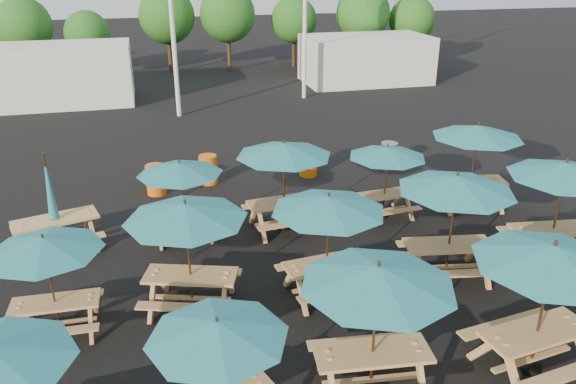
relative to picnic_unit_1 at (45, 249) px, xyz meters
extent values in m
plane|color=black|center=(5.39, 1.70, -1.83)|extent=(120.00, 120.00, 0.00)
cube|color=tan|center=(0.00, 0.00, -1.16)|extent=(1.65, 0.67, 0.05)
cube|color=tan|center=(-0.01, -0.60, -1.42)|extent=(1.64, 0.26, 0.04)
cube|color=tan|center=(0.01, 0.60, -1.42)|extent=(1.64, 0.26, 0.04)
cylinder|color=black|center=(0.00, 0.00, -1.79)|extent=(0.33, 0.33, 0.09)
cylinder|color=brown|center=(0.00, 0.00, -0.79)|extent=(0.04, 0.04, 2.09)
cone|color=teal|center=(0.00, 0.00, 0.09)|extent=(2.18, 2.18, 0.29)
cube|color=tan|center=(-0.41, 3.55, -1.02)|extent=(2.12, 1.29, 0.07)
cube|color=tan|center=(-0.21, 2.85, -1.34)|extent=(1.99, 0.81, 0.04)
cube|color=tan|center=(-0.61, 4.25, -1.34)|extent=(1.99, 0.81, 0.04)
cylinder|color=black|center=(-0.41, 3.55, -1.78)|extent=(0.40, 0.40, 0.11)
cylinder|color=brown|center=(-0.41, 3.55, -0.56)|extent=(0.05, 0.05, 2.54)
cone|color=teal|center=(-0.41, 3.55, -0.12)|extent=(0.24, 0.24, 1.66)
cylinder|color=brown|center=(2.74, -3.23, -0.81)|extent=(0.04, 0.04, 2.05)
cone|color=teal|center=(2.74, -3.23, 0.06)|extent=(2.68, 2.68, 0.29)
cube|color=tan|center=(2.59, 0.20, -1.06)|extent=(2.01, 1.27, 0.06)
cube|color=tan|center=(2.38, -0.45, -1.37)|extent=(1.86, 0.83, 0.04)
cube|color=tan|center=(2.80, 0.85, -1.37)|extent=(1.86, 0.83, 0.04)
cylinder|color=black|center=(2.59, 0.20, -1.78)|extent=(0.37, 0.37, 0.10)
cylinder|color=brown|center=(2.59, 0.20, -0.64)|extent=(0.05, 0.05, 2.39)
cone|color=teal|center=(2.59, 0.20, 0.37)|extent=(3.08, 3.08, 0.33)
cube|color=tan|center=(2.68, 3.41, -1.16)|extent=(1.65, 0.66, 0.05)
cube|color=tan|center=(2.69, 2.81, -1.42)|extent=(1.64, 0.25, 0.04)
cube|color=tan|center=(2.67, 4.01, -1.42)|extent=(1.64, 0.25, 0.04)
cylinder|color=black|center=(2.68, 3.41, -1.79)|extent=(0.33, 0.33, 0.09)
cylinder|color=brown|center=(2.68, 3.41, -0.79)|extent=(0.04, 0.04, 2.09)
cone|color=teal|center=(2.68, 3.41, 0.10)|extent=(2.17, 2.17, 0.29)
cube|color=tan|center=(5.27, -2.98, -1.05)|extent=(1.98, 0.94, 0.06)
cube|color=tan|center=(5.34, -2.29, -1.36)|extent=(1.93, 0.47, 0.04)
cylinder|color=brown|center=(5.27, -2.98, -0.61)|extent=(0.05, 0.05, 2.44)
cone|color=teal|center=(5.27, -2.98, 0.41)|extent=(2.74, 2.74, 0.34)
cube|color=tan|center=(5.44, 0.01, -1.08)|extent=(1.89, 0.91, 0.06)
cube|color=tan|center=(5.52, -0.65, -1.38)|extent=(1.84, 0.46, 0.04)
cube|color=tan|center=(5.37, 0.67, -1.38)|extent=(1.84, 0.46, 0.04)
cylinder|color=black|center=(5.44, 0.01, -1.78)|extent=(0.36, 0.36, 0.10)
cylinder|color=brown|center=(5.44, 0.01, -0.67)|extent=(0.04, 0.04, 2.33)
cone|color=teal|center=(5.44, 0.01, 0.31)|extent=(2.63, 2.63, 0.32)
cube|color=tan|center=(5.31, 3.31, -1.05)|extent=(1.97, 0.95, 0.06)
cube|color=tan|center=(5.39, 2.61, -1.36)|extent=(1.92, 0.48, 0.04)
cube|color=tan|center=(5.23, 4.00, -1.36)|extent=(1.92, 0.48, 0.04)
cylinder|color=black|center=(5.31, 3.31, -1.78)|extent=(0.38, 0.38, 0.11)
cylinder|color=brown|center=(5.31, 3.31, -0.62)|extent=(0.05, 0.05, 2.43)
cone|color=teal|center=(5.31, 3.31, 0.41)|extent=(2.75, 2.75, 0.34)
cube|color=tan|center=(8.20, -3.20, -1.02)|extent=(2.06, 1.04, 0.07)
cube|color=tan|center=(8.30, -3.91, -1.34)|extent=(1.99, 0.55, 0.04)
cube|color=tan|center=(8.10, -2.48, -1.34)|extent=(1.99, 0.55, 0.04)
cylinder|color=black|center=(8.20, -3.20, -1.78)|extent=(0.40, 0.40, 0.11)
cylinder|color=brown|center=(8.20, -3.20, -0.57)|extent=(0.05, 0.05, 2.52)
cone|color=teal|center=(8.20, -3.20, 0.49)|extent=(2.91, 2.91, 0.35)
cube|color=tan|center=(8.32, 0.05, -1.03)|extent=(2.05, 1.06, 0.06)
cube|color=tan|center=(8.21, -0.66, -1.35)|extent=(1.97, 0.58, 0.04)
cube|color=tan|center=(8.44, 0.75, -1.35)|extent=(1.97, 0.58, 0.04)
cylinder|color=black|center=(8.32, 0.05, -1.78)|extent=(0.39, 0.39, 0.11)
cylinder|color=brown|center=(8.32, 0.05, -0.59)|extent=(0.05, 0.05, 2.49)
cone|color=teal|center=(8.32, 0.05, 0.46)|extent=(2.92, 2.92, 0.35)
cube|color=tan|center=(8.19, 3.36, -1.17)|extent=(1.68, 0.77, 0.05)
cube|color=tan|center=(8.25, 2.77, -1.43)|extent=(1.64, 0.37, 0.04)
cube|color=tan|center=(8.14, 3.96, -1.43)|extent=(1.64, 0.37, 0.04)
cylinder|color=black|center=(8.19, 3.36, -1.79)|extent=(0.33, 0.33, 0.09)
cylinder|color=brown|center=(8.19, 3.36, -0.79)|extent=(0.04, 0.04, 2.08)
cone|color=teal|center=(8.19, 3.36, 0.08)|extent=(2.30, 2.30, 0.29)
cube|color=tan|center=(11.12, 0.15, -1.03)|extent=(2.04, 1.02, 0.07)
cube|color=tan|center=(11.02, -0.56, -1.34)|extent=(1.98, 0.53, 0.04)
cube|color=tan|center=(11.21, 0.86, -1.34)|extent=(1.98, 0.53, 0.04)
cylinder|color=black|center=(11.12, 0.15, -1.78)|extent=(0.39, 0.39, 0.11)
cylinder|color=brown|center=(11.12, 0.15, -0.58)|extent=(0.05, 0.05, 2.50)
cone|color=teal|center=(11.12, 0.15, 0.47)|extent=(2.87, 2.87, 0.35)
cube|color=tan|center=(10.89, 3.40, -1.04)|extent=(2.03, 1.06, 0.06)
cube|color=tan|center=(10.77, 2.71, -1.35)|extent=(1.95, 0.58, 0.04)
cube|color=tan|center=(11.00, 4.10, -1.35)|extent=(1.95, 0.58, 0.04)
cylinder|color=black|center=(10.89, 3.40, -1.78)|extent=(0.39, 0.39, 0.11)
cylinder|color=brown|center=(10.89, 3.40, -0.60)|extent=(0.05, 0.05, 2.47)
cone|color=teal|center=(10.89, 3.40, 0.44)|extent=(2.91, 2.91, 0.34)
cylinder|color=orange|center=(2.08, 6.59, -1.37)|extent=(0.58, 0.58, 0.93)
cylinder|color=orange|center=(3.74, 7.08, -1.37)|extent=(0.58, 0.58, 0.93)
cylinder|color=orange|center=(7.04, 6.95, -1.37)|extent=(0.58, 0.58, 0.93)
cylinder|color=#198C1B|center=(7.06, 7.14, -1.37)|extent=(0.58, 0.58, 0.93)
cylinder|color=gray|center=(9.88, 6.88, -1.37)|extent=(0.58, 0.58, 0.93)
cube|color=silver|center=(-2.61, 19.70, -0.43)|extent=(8.00, 4.00, 2.80)
cube|color=silver|center=(14.39, 20.70, -0.53)|extent=(7.00, 4.00, 2.60)
cylinder|color=#382314|center=(-4.35, 25.60, -0.76)|extent=(0.24, 0.24, 2.14)
sphere|color=#1E5919|center=(-4.35, 25.60, 1.33)|extent=(3.11, 3.11, 3.11)
cylinder|color=#382314|center=(-0.99, 25.35, -0.94)|extent=(0.24, 0.24, 1.78)
sphere|color=#1E5919|center=(-0.99, 25.35, 0.80)|extent=(2.59, 2.59, 2.59)
cylinder|color=#382314|center=(3.64, 26.41, -0.68)|extent=(0.24, 0.24, 2.31)
sphere|color=#1E5919|center=(3.64, 26.41, 1.58)|extent=(3.36, 3.36, 3.36)
cylinder|color=#382314|center=(7.29, 25.96, -0.66)|extent=(0.24, 0.24, 2.35)
sphere|color=#1E5919|center=(7.29, 25.96, 1.63)|extent=(3.41, 3.41, 3.41)
cylinder|color=#382314|center=(11.62, 26.37, -0.82)|extent=(0.24, 0.24, 2.02)
sphere|color=#1E5919|center=(11.62, 26.37, 1.15)|extent=(2.94, 2.94, 2.94)
cylinder|color=#382314|center=(15.63, 24.59, -0.67)|extent=(0.24, 0.24, 2.32)
sphere|color=#1E5919|center=(15.63, 24.59, 1.60)|extent=(3.38, 3.38, 3.38)
cylinder|color=#382314|center=(19.02, 24.62, -0.82)|extent=(0.24, 0.24, 2.03)
sphere|color=#1E5919|center=(19.02, 24.62, 1.17)|extent=(2.95, 2.95, 2.95)
camera|label=1|loc=(2.11, -9.85, 4.94)|focal=35.00mm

